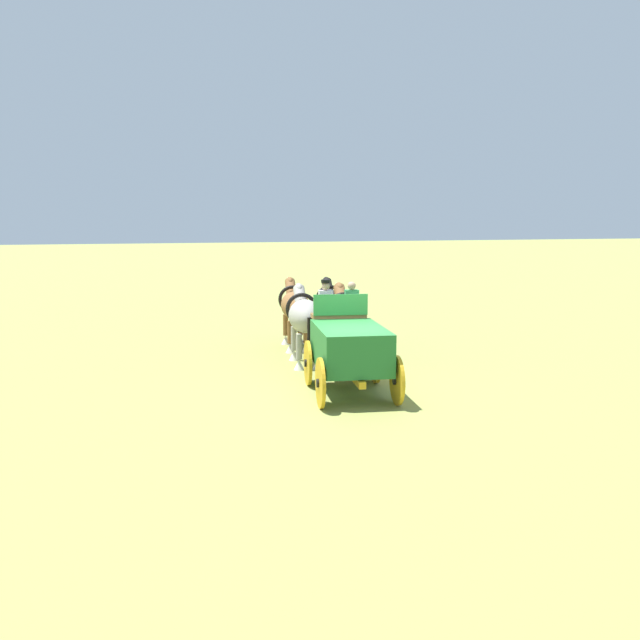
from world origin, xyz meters
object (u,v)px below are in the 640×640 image
object	(u,v)px
draft_horse_rear_off	(348,316)
draft_horse_lead_near	(295,307)
show_wagon	(349,347)
draft_horse_rear_near	(305,317)
draft_horse_lead_off	(333,306)

from	to	relation	value
draft_horse_rear_off	draft_horse_lead_near	xyz separation A→B (m)	(2.76, 0.89, -0.03)
draft_horse_lead_near	show_wagon	bearing A→B (deg)	177.34
draft_horse_rear_near	draft_horse_rear_off	bearing A→B (deg)	-98.35
draft_horse_rear_off	draft_horse_lead_near	bearing A→B (deg)	17.89
draft_horse_lead_near	draft_horse_lead_off	bearing A→B (deg)	-98.98
show_wagon	draft_horse_rear_near	xyz separation A→B (m)	(3.59, 0.11, 0.24)
show_wagon	draft_horse_lead_off	world-z (taller)	show_wagon
show_wagon	draft_horse_lead_near	distance (m)	6.17
show_wagon	draft_horse_rear_near	bearing A→B (deg)	1.73
show_wagon	draft_horse_lead_off	bearing A→B (deg)	-14.76
draft_horse_rear_near	draft_horse_rear_off	size ratio (longest dim) A/B	0.97
show_wagon	draft_horse_rear_near	distance (m)	3.60
show_wagon	draft_horse_rear_near	world-z (taller)	show_wagon
draft_horse_rear_near	draft_horse_lead_off	distance (m)	2.91
draft_horse_lead_off	draft_horse_rear_near	bearing A→B (deg)	144.72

